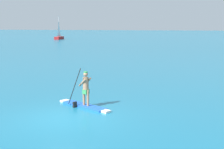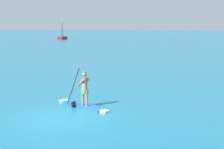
# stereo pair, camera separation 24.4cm
# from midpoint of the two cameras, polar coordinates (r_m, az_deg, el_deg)

# --- Properties ---
(ground) EXTENTS (440.00, 440.00, 0.00)m
(ground) POSITION_cam_midpoint_polar(r_m,az_deg,el_deg) (13.24, -8.69, -7.76)
(ground) COLOR #196B8C
(paddleboarder_mid_center) EXTENTS (2.94, 1.81, 1.93)m
(paddleboarder_mid_center) POSITION_cam_midpoint_polar(r_m,az_deg,el_deg) (14.83, -5.44, -4.23)
(paddleboarder_mid_center) COLOR blue
(paddleboarder_mid_center) RESTS_ON ground
(sailboat_left_horizon) EXTENTS (1.74, 4.73, 6.08)m
(sailboat_left_horizon) POSITION_cam_midpoint_polar(r_m,az_deg,el_deg) (86.07, -9.54, 6.72)
(sailboat_left_horizon) COLOR #A51E1E
(sailboat_left_horizon) RESTS_ON ground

